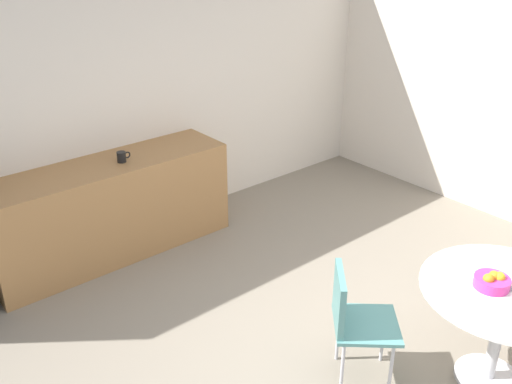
# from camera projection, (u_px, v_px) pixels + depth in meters

# --- Properties ---
(wall_back) EXTENTS (6.00, 0.10, 2.60)m
(wall_back) POSITION_uv_depth(u_px,v_px,m) (131.00, 101.00, 5.36)
(wall_back) COLOR silver
(wall_back) RESTS_ON ground_plane
(counter_block) EXTENTS (2.23, 0.60, 0.90)m
(counter_block) POSITION_uv_depth(u_px,v_px,m) (111.00, 209.00, 5.21)
(counter_block) COLOR #9E7042
(counter_block) RESTS_ON ground_plane
(round_table) EXTENTS (1.08, 1.08, 0.75)m
(round_table) POSITION_uv_depth(u_px,v_px,m) (504.00, 307.00, 3.64)
(round_table) COLOR silver
(round_table) RESTS_ON ground_plane
(chair_teal) EXTENTS (0.59, 0.59, 0.83)m
(chair_teal) POSITION_uv_depth(u_px,v_px,m) (352.00, 314.00, 3.71)
(chair_teal) COLOR silver
(chair_teal) RESTS_ON ground_plane
(fruit_bowl) EXTENTS (0.22, 0.22, 0.11)m
(fruit_bowl) POSITION_uv_depth(u_px,v_px,m) (492.00, 281.00, 3.57)
(fruit_bowl) COLOR #D8338C
(fruit_bowl) RESTS_ON round_table
(mug_white) EXTENTS (0.13, 0.08, 0.09)m
(mug_white) POSITION_uv_depth(u_px,v_px,m) (122.00, 157.00, 5.03)
(mug_white) COLOR black
(mug_white) RESTS_ON counter_block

